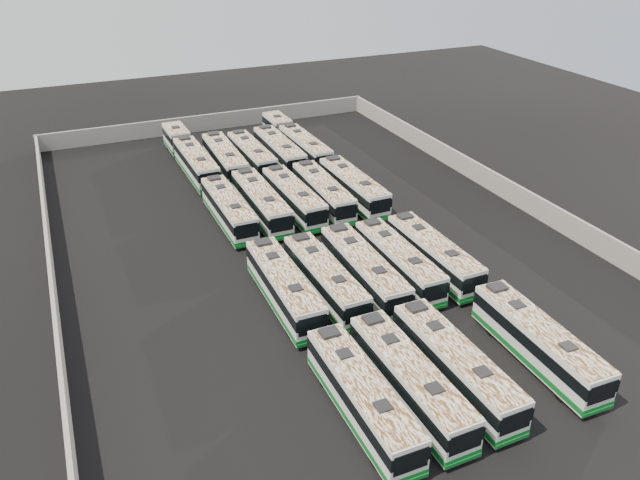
% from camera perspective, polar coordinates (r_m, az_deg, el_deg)
% --- Properties ---
extents(ground, '(140.00, 140.00, 0.00)m').
position_cam_1_polar(ground, '(56.80, -0.34, -0.48)').
color(ground, black).
rests_on(ground, ground).
extents(perimeter_wall, '(45.20, 73.20, 2.20)m').
position_cam_1_polar(perimeter_wall, '(56.28, -0.35, 0.50)').
color(perimeter_wall, gray).
rests_on(perimeter_wall, ground).
extents(bus_front_far_left, '(2.45, 11.37, 3.20)m').
position_cam_1_polar(bus_front_far_left, '(38.20, 3.85, -14.08)').
color(bus_front_far_left, silver).
rests_on(bus_front_far_left, ground).
extents(bus_front_left, '(2.58, 11.57, 3.25)m').
position_cam_1_polar(bus_front_left, '(39.53, 8.19, -12.58)').
color(bus_front_left, silver).
rests_on(bus_front_left, ground).
extents(bus_front_center, '(2.58, 11.54, 3.24)m').
position_cam_1_polar(bus_front_center, '(41.14, 12.28, -11.13)').
color(bus_front_center, silver).
rests_on(bus_front_center, ground).
extents(bus_front_far_right, '(2.70, 11.54, 3.24)m').
position_cam_1_polar(bus_front_far_right, '(44.59, 19.31, -8.75)').
color(bus_front_far_right, silver).
rests_on(bus_front_far_right, ground).
extents(bus_midfront_far_left, '(2.60, 11.65, 3.27)m').
position_cam_1_polar(bus_midfront_far_left, '(47.70, -3.31, -4.31)').
color(bus_midfront_far_left, silver).
rests_on(bus_midfront_far_left, ground).
extents(bus_midfront_left, '(2.59, 11.31, 3.17)m').
position_cam_1_polar(bus_midfront_left, '(48.70, 0.44, -3.59)').
color(bus_midfront_left, silver).
rests_on(bus_midfront_left, ground).
extents(bus_midfront_center, '(2.66, 11.78, 3.31)m').
position_cam_1_polar(bus_midfront_center, '(49.81, 4.01, -2.78)').
color(bus_midfront_center, silver).
rests_on(bus_midfront_center, ground).
extents(bus_midfront_right, '(2.40, 11.24, 3.16)m').
position_cam_1_polar(bus_midfront_right, '(51.46, 7.18, -1.94)').
color(bus_midfront_right, silver).
rests_on(bus_midfront_right, ground).
extents(bus_midfront_far_right, '(2.53, 11.37, 3.19)m').
position_cam_1_polar(bus_midfront_far_right, '(52.89, 10.31, -1.29)').
color(bus_midfront_far_right, silver).
rests_on(bus_midfront_far_right, ground).
extents(bus_midback_far_left, '(2.49, 11.28, 3.17)m').
position_cam_1_polar(bus_midback_far_left, '(60.48, -8.34, 2.81)').
color(bus_midback_far_left, silver).
rests_on(bus_midback_far_left, ground).
extents(bus_midback_left, '(2.50, 11.72, 3.30)m').
position_cam_1_polar(bus_midback_left, '(61.35, -5.40, 3.45)').
color(bus_midback_left, silver).
rests_on(bus_midback_left, ground).
extents(bus_midback_center, '(2.64, 11.46, 3.21)m').
position_cam_1_polar(bus_midback_center, '(62.27, -2.42, 3.90)').
color(bus_midback_center, silver).
rests_on(bus_midback_center, ground).
extents(bus_midback_right, '(2.67, 11.48, 3.22)m').
position_cam_1_polar(bus_midback_right, '(63.40, 0.28, 4.39)').
color(bus_midback_right, silver).
rests_on(bus_midback_right, ground).
extents(bus_midback_far_right, '(2.62, 11.68, 3.28)m').
position_cam_1_polar(bus_midback_far_right, '(64.63, 3.06, 4.86)').
color(bus_midback_far_right, silver).
rests_on(bus_midback_far_right, ground).
extents(bus_back_far_left, '(2.75, 18.03, 3.26)m').
position_cam_1_polar(bus_back_far_left, '(74.94, -11.85, 7.65)').
color(bus_back_far_left, silver).
rests_on(bus_back_far_left, ground).
extents(bus_back_left, '(2.74, 11.82, 3.32)m').
position_cam_1_polar(bus_back_left, '(72.76, -8.69, 7.33)').
color(bus_back_left, silver).
rests_on(bus_back_left, ground).
extents(bus_back_center, '(2.56, 11.32, 3.18)m').
position_cam_1_polar(bus_back_center, '(73.64, -6.24, 7.69)').
color(bus_back_center, silver).
rests_on(bus_back_center, ground).
extents(bus_back_right, '(2.55, 11.80, 3.32)m').
position_cam_1_polar(bus_back_right, '(74.51, -3.74, 8.11)').
color(bus_back_right, silver).
rests_on(bus_back_right, ground).
extents(bus_back_far_right, '(2.66, 17.49, 3.16)m').
position_cam_1_polar(bus_back_far_right, '(78.26, -2.25, 9.09)').
color(bus_back_far_right, silver).
rests_on(bus_back_far_right, ground).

